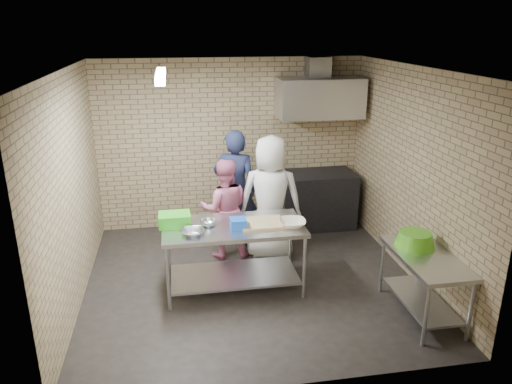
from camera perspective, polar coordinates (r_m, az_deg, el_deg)
floor at (r=6.50m, az=-0.58°, el=-10.25°), size 4.20×4.20×0.00m
ceiling at (r=5.68m, az=-0.67°, el=14.19°), size 4.20×4.20×0.00m
back_wall at (r=7.86m, az=-2.95°, el=5.59°), size 4.20×0.06×2.70m
front_wall at (r=4.14m, az=3.81°, el=-7.36°), size 4.20×0.06×2.70m
left_wall at (r=6.01m, az=-20.80°, el=0.02°), size 0.06×4.00×2.70m
right_wall at (r=6.60m, az=17.68°, el=2.04°), size 0.06×4.00×2.70m
prep_table at (r=6.14m, az=-2.61°, el=-7.59°), size 1.72×0.86×0.86m
side_counter at (r=5.95m, az=18.89°, el=-10.25°), size 0.60×1.20×0.75m
stove at (r=8.06m, az=7.04°, el=-0.87°), size 1.20×0.70×0.90m
range_hood at (r=7.71m, az=7.43°, el=10.86°), size 1.30×0.60×0.60m
hood_duct at (r=7.80m, az=7.25°, el=14.30°), size 0.35×0.30×0.30m
wall_shelf at (r=8.00m, az=9.06°, el=9.79°), size 0.80×0.20×0.04m
fluorescent_fixture at (r=5.62m, az=-11.07°, el=13.18°), size 0.10×1.25×0.08m
green_crate at (r=6.01m, az=-9.48°, el=-3.19°), size 0.38×0.29×0.15m
blue_tub at (r=5.85m, az=-2.08°, el=-3.70°), size 0.19×0.19×0.12m
cutting_board at (r=5.99m, az=0.68°, el=-3.64°), size 0.52×0.40×0.03m
mixing_bowl_a at (r=5.73m, az=-7.41°, el=-4.68°), size 0.30×0.30×0.07m
mixing_bowl_b at (r=5.97m, az=-5.60°, el=-3.61°), size 0.23×0.23×0.06m
ceramic_bowl at (r=5.93m, az=4.24°, el=-3.65°), size 0.37×0.37×0.08m
green_basin at (r=5.93m, az=18.08°, el=-5.27°), size 0.46×0.46×0.17m
bottle_red at (r=7.91m, az=7.36°, el=10.57°), size 0.07×0.07×0.18m
bottle_green at (r=8.04m, az=10.13°, el=10.46°), size 0.06×0.06×0.15m
man_navy at (r=7.18m, az=-2.44°, el=0.40°), size 0.73×0.58×1.77m
woman_pink at (r=6.87m, az=-3.69°, el=-1.96°), size 0.73×0.59×1.44m
woman_white at (r=6.79m, az=1.70°, el=-0.71°), size 0.98×0.77×1.77m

